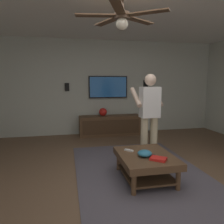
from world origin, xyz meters
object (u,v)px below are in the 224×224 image
(bowl, at_px, (145,153))
(book, at_px, (158,159))
(vase_round, at_px, (103,112))
(wall_speaker_right, at_px, (67,87))
(media_console, at_px, (110,125))
(remote_white, at_px, (129,150))
(remote_black, at_px, (150,154))
(tv, at_px, (108,87))
(coffee_table, at_px, (146,161))
(person_standing, at_px, (149,111))
(wall_speaker_left, at_px, (146,84))
(ceiling_fan, at_px, (122,18))

(bowl, relative_size, book, 0.96)
(vase_round, height_order, wall_speaker_right, wall_speaker_right)
(media_console, distance_m, vase_round, 0.43)
(media_console, xyz_separation_m, wall_speaker_right, (0.25, 1.15, 1.07))
(remote_white, height_order, remote_black, same)
(remote_black, bearing_deg, media_console, 153.34)
(remote_white, height_order, vase_round, vase_round)
(tv, xyz_separation_m, remote_white, (-2.86, 0.21, -0.93))
(wall_speaker_right, bearing_deg, vase_round, -103.96)
(coffee_table, bearing_deg, remote_black, -120.52)
(tv, bearing_deg, wall_speaker_right, -90.65)
(coffee_table, height_order, vase_round, vase_round)
(bowl, distance_m, vase_round, 2.93)
(remote_white, bearing_deg, media_console, 131.96)
(person_standing, bearing_deg, wall_speaker_left, -20.75)
(bowl, bearing_deg, wall_speaker_left, -20.53)
(wall_speaker_left, bearing_deg, tv, 90.67)
(person_standing, height_order, bowl, person_standing)
(coffee_table, relative_size, bowl, 4.73)
(tv, distance_m, remote_white, 3.01)
(wall_speaker_left, bearing_deg, wall_speaker_right, 90.00)
(person_standing, xyz_separation_m, bowl, (-0.95, 0.43, -0.49))
(coffee_table, height_order, person_standing, person_standing)
(person_standing, bearing_deg, media_console, 8.92)
(wall_speaker_left, xyz_separation_m, ceiling_fan, (-3.23, 1.56, 0.89))
(vase_round, xyz_separation_m, ceiling_fan, (-2.99, 0.24, 1.65))
(wall_speaker_right, bearing_deg, book, -159.75)
(vase_round, bearing_deg, media_console, -94.70)
(vase_round, xyz_separation_m, wall_speaker_right, (0.24, 0.96, 0.69))
(bowl, bearing_deg, vase_round, 2.70)
(remote_white, bearing_deg, ceiling_fan, -75.08)
(person_standing, distance_m, wall_speaker_left, 2.39)
(bowl, bearing_deg, tv, -0.99)
(remote_white, height_order, wall_speaker_left, wall_speaker_left)
(person_standing, xyz_separation_m, wall_speaker_left, (2.21, -0.75, 0.49))
(bowl, bearing_deg, wall_speaker_right, 19.13)
(wall_speaker_right, bearing_deg, tv, -90.65)
(bowl, xyz_separation_m, wall_speaker_left, (3.16, -1.18, 0.98))
(remote_white, relative_size, wall_speaker_right, 0.68)
(coffee_table, bearing_deg, remote_white, 44.59)
(wall_speaker_right, distance_m, ceiling_fan, 3.45)
(wall_speaker_right, relative_size, ceiling_fan, 0.19)
(wall_speaker_right, bearing_deg, media_console, -102.45)
(wall_speaker_right, bearing_deg, wall_speaker_left, -90.00)
(bowl, height_order, ceiling_fan, ceiling_fan)
(coffee_table, relative_size, wall_speaker_right, 4.55)
(bowl, bearing_deg, book, -143.08)
(media_console, xyz_separation_m, vase_round, (0.02, 0.19, 0.39))
(bowl, distance_m, wall_speaker_right, 3.46)
(wall_speaker_right, height_order, ceiling_fan, ceiling_fan)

